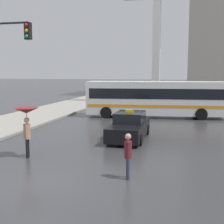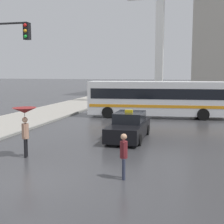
# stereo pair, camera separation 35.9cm
# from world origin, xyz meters

# --- Properties ---
(ground_plane) EXTENTS (300.00, 300.00, 0.00)m
(ground_plane) POSITION_xyz_m (0.00, 0.00, 0.00)
(ground_plane) COLOR #38383A
(taxi) EXTENTS (1.91, 4.70, 1.69)m
(taxi) POSITION_xyz_m (1.80, 8.05, 0.70)
(taxi) COLOR black
(taxi) RESTS_ON ground_plane
(city_bus) EXTENTS (11.62, 3.65, 3.03)m
(city_bus) POSITION_xyz_m (2.30, 17.12, 1.69)
(city_bus) COLOR silver
(city_bus) RESTS_ON ground_plane
(pedestrian_with_umbrella) EXTENTS (1.07, 1.07, 2.25)m
(pedestrian_with_umbrella) POSITION_xyz_m (-1.93, 3.05, 1.82)
(pedestrian_with_umbrella) COLOR black
(pedestrian_with_umbrella) RESTS_ON ground_plane
(pedestrian_man) EXTENTS (0.33, 0.43, 1.66)m
(pedestrian_man) POSITION_xyz_m (3.00, 1.33, 0.96)
(pedestrian_man) COLOR #2D3347
(pedestrian_man) RESTS_ON ground_plane
(monument_cross) EXTENTS (7.82, 0.90, 17.77)m
(monument_cross) POSITION_xyz_m (1.22, 28.42, 10.08)
(monument_cross) COLOR white
(monument_cross) RESTS_ON ground_plane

